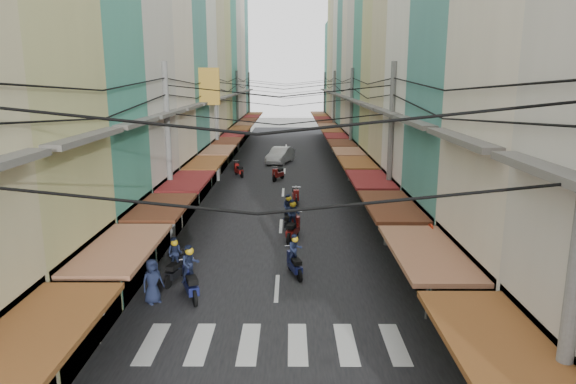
{
  "coord_description": "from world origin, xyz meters",
  "views": [
    {
      "loc": [
        0.49,
        -19.46,
        7.5
      ],
      "look_at": [
        0.37,
        4.16,
        2.24
      ],
      "focal_mm": 32.0,
      "sensor_mm": 36.0,
      "label": 1
    }
  ],
  "objects_px": {
    "white_car": "(280,163)",
    "market_umbrella": "(456,227)",
    "traffic_sign": "(429,250)",
    "bicycle": "(450,301)"
  },
  "relations": [
    {
      "from": "traffic_sign",
      "to": "market_umbrella",
      "type": "bearing_deg",
      "value": 57.32
    },
    {
      "from": "bicycle",
      "to": "market_umbrella",
      "type": "relative_size",
      "value": 0.61
    },
    {
      "from": "white_car",
      "to": "market_umbrella",
      "type": "xyz_separation_m",
      "value": [
        6.79,
        -28.11,
        2.32
      ]
    },
    {
      "from": "white_car",
      "to": "market_umbrella",
      "type": "relative_size",
      "value": 1.9
    },
    {
      "from": "white_car",
      "to": "bicycle",
      "type": "bearing_deg",
      "value": -60.93
    },
    {
      "from": "white_car",
      "to": "bicycle",
      "type": "height_order",
      "value": "white_car"
    },
    {
      "from": "bicycle",
      "to": "market_umbrella",
      "type": "xyz_separation_m",
      "value": [
        0.37,
        1.06,
        2.32
      ]
    },
    {
      "from": "bicycle",
      "to": "white_car",
      "type": "bearing_deg",
      "value": 3.43
    },
    {
      "from": "white_car",
      "to": "traffic_sign",
      "type": "relative_size",
      "value": 1.59
    },
    {
      "from": "white_car",
      "to": "bicycle",
      "type": "relative_size",
      "value": 3.09
    }
  ]
}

